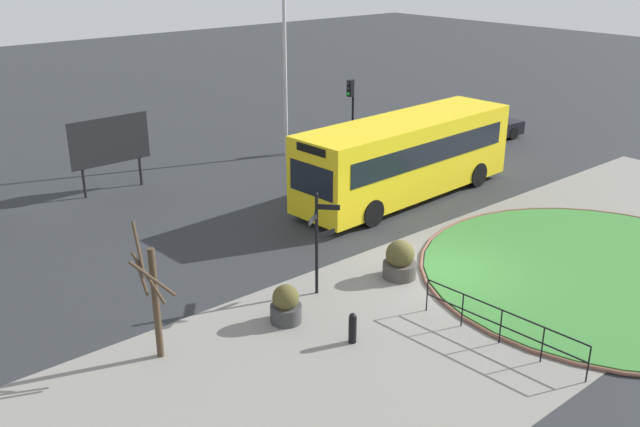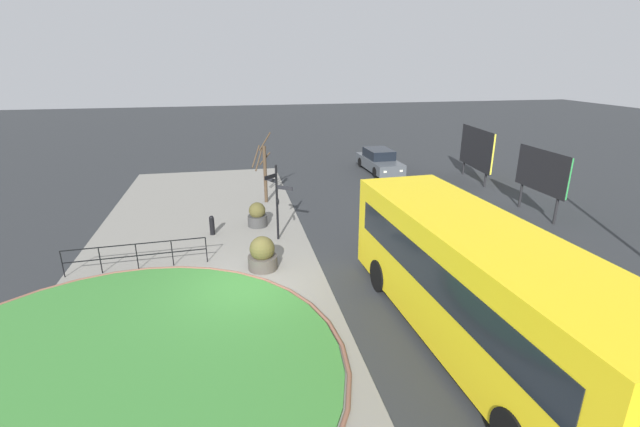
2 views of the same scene
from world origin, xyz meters
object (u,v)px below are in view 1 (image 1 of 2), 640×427
bollard_foreground (353,328)px  street_tree_bare (154,296)px  lamppost_tall (285,61)px  billboard_left (109,142)px  bus_yellow (406,156)px  car_far_lane (482,128)px  planter_kerbside (286,306)px  planter_near_signpost (400,261)px  traffic_light_near (351,98)px  signpost_directional (318,236)px

bollard_foreground → street_tree_bare: bearing=148.2°
lamppost_tall → billboard_left: bearing=177.3°
bus_yellow → car_far_lane: 9.77m
planter_kerbside → car_far_lane: bearing=23.2°
lamppost_tall → billboard_left: lamppost_tall is taller
bollard_foreground → planter_near_signpost: (3.56, 1.79, 0.10)m
lamppost_tall → planter_kerbside: (-9.55, -12.34, -3.89)m
bus_yellow → traffic_light_near: 7.45m
planter_kerbside → street_tree_bare: (-3.39, 0.61, 1.20)m
signpost_directional → bus_yellow: (7.80, 4.02, -0.10)m
planter_near_signpost → bus_yellow: bearing=42.2°
signpost_directional → traffic_light_near: bearing=44.0°
traffic_light_near → billboard_left: (-11.66, 1.36, -0.39)m
signpost_directional → bus_yellow: 8.78m
planter_near_signpost → lamppost_tall: bearing=66.7°
signpost_directional → bollard_foreground: size_ratio=3.66×
lamppost_tall → car_far_lane: bearing=-25.5°
planter_kerbside → street_tree_bare: street_tree_bare is taller
bus_yellow → lamppost_tall: size_ratio=1.23×
bus_yellow → street_tree_bare: 13.52m
street_tree_bare → lamppost_tall: bearing=42.2°
planter_kerbside → traffic_light_near: bearing=41.7°
signpost_directional → traffic_light_near: size_ratio=0.93×
bollard_foreground → signpost_directional: bearing=67.8°
bus_yellow → planter_kerbside: 10.67m
billboard_left → bus_yellow: bearing=-44.5°
bus_yellow → planter_kerbside: (-9.50, -4.71, -1.19)m
bollard_foreground → car_far_lane: bearing=28.8°
planter_near_signpost → street_tree_bare: 7.70m
billboard_left → planter_kerbside: (-1.08, -12.73, -1.55)m
signpost_directional → bollard_foreground: 3.10m
signpost_directional → street_tree_bare: 5.08m
bollard_foreground → car_far_lane: car_far_lane is taller
bus_yellow → traffic_light_near: bearing=-119.0°
bus_yellow → billboard_left: 11.63m
bollard_foreground → traffic_light_near: traffic_light_near is taller
street_tree_bare → car_far_lane: bearing=18.5°
signpost_directional → lamppost_tall: lamppost_tall is taller
billboard_left → planter_near_signpost: billboard_left is taller
signpost_directional → planter_near_signpost: signpost_directional is taller
bollard_foreground → planter_near_signpost: size_ratio=0.70×
street_tree_bare → bus_yellow: bearing=17.7°
billboard_left → street_tree_bare: street_tree_bare is taller
signpost_directional → planter_near_signpost: bearing=-17.7°
signpost_directional → bus_yellow: bus_yellow is taller
bollard_foreground → lamppost_tall: 17.24m
billboard_left → lamppost_tall: bearing=-3.5°
bollard_foreground → lamppost_tall: bearing=57.9°
signpost_directional → traffic_light_near: (11.05, 10.67, 0.64)m
bus_yellow → planter_kerbside: size_ratio=9.37×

